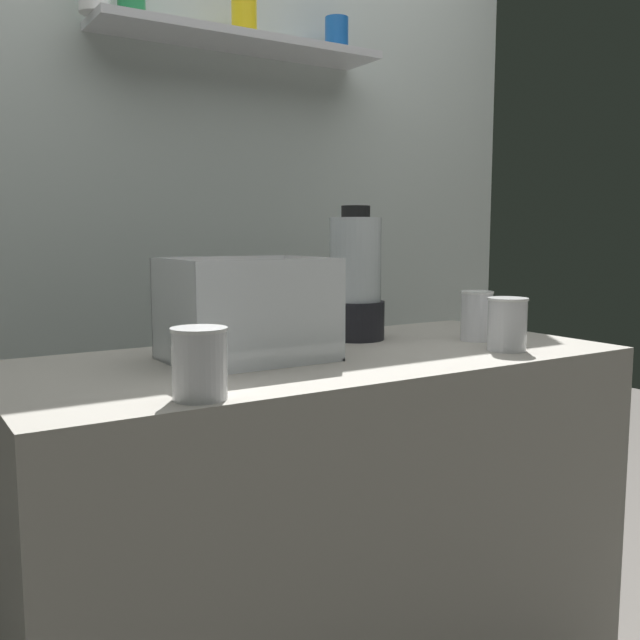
% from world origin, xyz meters
% --- Properties ---
extents(counter, '(1.40, 0.64, 0.90)m').
position_xyz_m(counter, '(0.00, 0.00, 0.45)').
color(counter, '#9E998E').
rests_on(counter, ground_plane).
extents(back_wall_unit, '(2.60, 0.24, 2.50)m').
position_xyz_m(back_wall_unit, '(0.00, 0.77, 1.26)').
color(back_wall_unit, silver).
rests_on(back_wall_unit, ground_plane).
extents(carrot_display_bin, '(0.34, 0.26, 0.22)m').
position_xyz_m(carrot_display_bin, '(-0.17, 0.03, 0.97)').
color(carrot_display_bin, white).
rests_on(carrot_display_bin, counter).
extents(blender_pitcher, '(0.15, 0.15, 0.35)m').
position_xyz_m(blender_pitcher, '(0.21, 0.15, 1.05)').
color(blender_pitcher, black).
rests_on(blender_pitcher, counter).
extents(juice_cup_pomegranate_far_left, '(0.10, 0.10, 0.12)m').
position_xyz_m(juice_cup_pomegranate_far_left, '(-0.40, -0.26, 0.96)').
color(juice_cup_pomegranate_far_left, white).
rests_on(juice_cup_pomegranate_far_left, counter).
extents(juice_cup_mango_left, '(0.09, 0.09, 0.13)m').
position_xyz_m(juice_cup_mango_left, '(0.40, -0.19, 0.95)').
color(juice_cup_mango_left, white).
rests_on(juice_cup_mango_left, counter).
extents(juice_cup_mango_middle, '(0.08, 0.08, 0.13)m').
position_xyz_m(juice_cup_mango_middle, '(0.46, -0.03, 0.96)').
color(juice_cup_mango_middle, white).
rests_on(juice_cup_mango_middle, counter).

